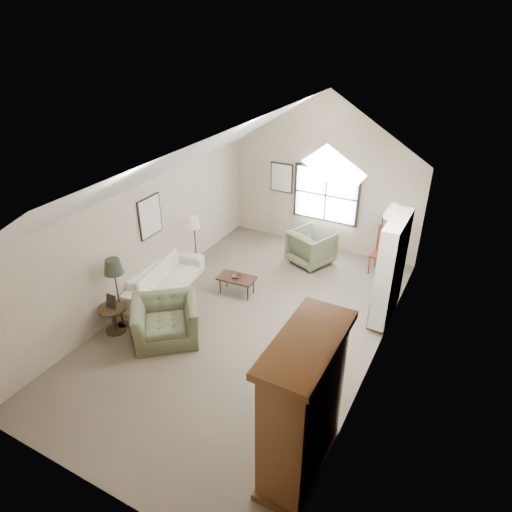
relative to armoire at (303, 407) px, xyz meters
The scene contains 18 objects.
room_shell 3.87m from the armoire, 132.25° to the left, with size 5.01×8.01×4.00m.
window 6.70m from the armoire, 108.11° to the left, with size 1.72×0.08×1.42m, color black.
skylight 4.02m from the armoire, 104.93° to the left, with size 0.80×1.20×0.52m, color white, non-canonical shape.
wall_art 5.98m from the armoire, 133.09° to the left, with size 1.97×3.71×0.88m.
armoire is the anchor object (origin of this frame).
tv_alcove 4.00m from the armoire, 87.71° to the left, with size 0.32×1.30×2.10m, color white.
media_console 4.08m from the armoire, 88.00° to the left, with size 0.34×1.18×0.60m, color #382316.
tv_panel 4.01m from the armoire, 88.00° to the left, with size 0.05×0.90×0.55m, color black.
sofa 5.18m from the armoire, 148.87° to the left, with size 2.21×0.86×0.64m, color beige.
armchair_near 3.69m from the armoire, 157.96° to the left, with size 1.21×1.06×0.78m, color #586244.
armchair_far 5.80m from the armoire, 110.53° to the left, with size 0.92×0.94×0.86m, color #646F4D.
coffee_table 4.52m from the armoire, 131.51° to the left, with size 0.81×0.45×0.42m, color #362116.
bowl 4.48m from the armoire, 131.51° to the left, with size 0.20×0.20×0.05m, color #362516.
side_table 4.58m from the armoire, 166.57° to the left, with size 0.55×0.55×0.55m, color #392917.
side_chair 5.75m from the armoire, 93.86° to the left, with size 0.44×0.44×1.14m, color maroon.
tripod_lamp 6.11m from the armoire, 93.04° to the left, with size 0.48×0.48×1.67m, color white, non-canonical shape.
dark_lamp 4.57m from the armoire, 164.12° to the left, with size 0.37×0.37×1.54m, color #24291D, non-canonical shape.
tan_lamp 5.84m from the armoire, 138.72° to the left, with size 0.28×0.28×1.38m, color tan, non-canonical shape.
Camera 1 is at (3.62, -6.39, 5.64)m, focal length 32.00 mm.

